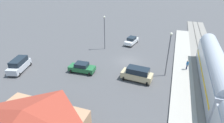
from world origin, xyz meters
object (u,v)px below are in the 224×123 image
pedestrian_on_platform (187,64)px  sedan_green (82,68)px  suv_tan (137,74)px  light_pole_near_platform (169,49)px  light_pole_lot_center (104,29)px  sedan_white (132,41)px  suv_silver (19,65)px

pedestrian_on_platform → sedan_green: (17.10, 6.32, -0.40)m
suv_tan → sedan_green: suv_tan is taller
light_pole_near_platform → light_pole_lot_center: bearing=-28.2°
sedan_white → suv_silver: (15.58, 18.68, 0.27)m
sedan_green → light_pole_near_platform: size_ratio=0.61×
pedestrian_on_platform → suv_tan: 9.53m
pedestrian_on_platform → suv_tan: size_ratio=0.34×
light_pole_lot_center → sedan_green: bearing=89.7°
suv_tan → suv_silver: (20.08, 3.63, 0.00)m
suv_tan → light_pole_lot_center: (9.46, -10.30, 3.51)m
light_pole_lot_center → suv_silver: bearing=52.7°
sedan_green → suv_silver: 11.01m
pedestrian_on_platform → suv_tan: bearing=37.3°
light_pole_near_platform → sedan_green: bearing=14.4°
sedan_white → suv_silver: suv_silver is taller
pedestrian_on_platform → suv_tan: (7.58, 5.78, -0.13)m
sedan_green → light_pole_lot_center: 11.48m
sedan_white → suv_silver: size_ratio=0.91×
sedan_white → suv_silver: bearing=50.2°
sedan_white → light_pole_near_platform: (-8.69, 12.07, 3.86)m
sedan_green → light_pole_near_platform: light_pole_near_platform is taller
pedestrian_on_platform → suv_silver: 29.22m
light_pole_lot_center → sedan_white: bearing=-136.3°
pedestrian_on_platform → sedan_white: size_ratio=0.36×
suv_tan → light_pole_near_platform: (-4.19, -2.97, 3.59)m
suv_tan → light_pole_lot_center: bearing=-47.4°
light_pole_near_platform → pedestrian_on_platform: bearing=-140.4°
suv_tan → suv_silver: same height
suv_tan → sedan_white: size_ratio=1.06×
pedestrian_on_platform → light_pole_near_platform: 5.60m
suv_tan → sedan_white: suv_tan is taller
pedestrian_on_platform → light_pole_lot_center: size_ratio=0.23×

